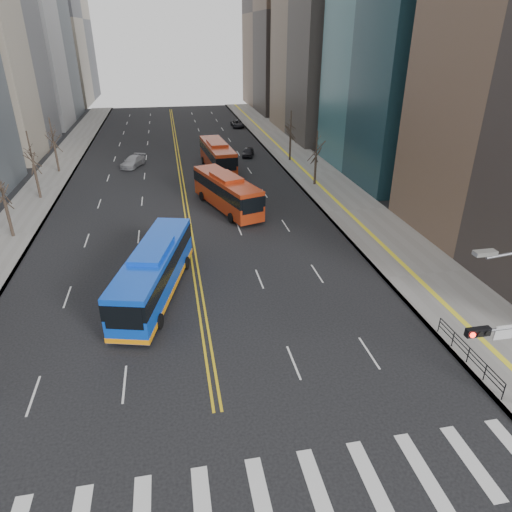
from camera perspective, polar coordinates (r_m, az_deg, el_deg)
The scene contains 13 objects.
ground at distance 20.80m, azimuth -2.99°, elevation -28.60°, with size 220.00×220.00×0.00m, color black.
sidewalk_right at distance 62.30m, azimuth 7.25°, elevation 10.27°, with size 7.00×130.00×0.15m, color gray.
sidewalk_left at distance 61.29m, azimuth -24.99°, elevation 7.75°, with size 5.00×130.00×0.15m, color gray.
crosswalk at distance 20.80m, azimuth -2.99°, elevation -28.59°, with size 26.70×4.00×0.01m.
centerline at distance 69.06m, azimuth -9.65°, elevation 11.63°, with size 0.55×100.00×0.01m.
pedestrian_railing at distance 28.76m, azimuth 25.05°, elevation -10.87°, with size 0.06×6.06×1.02m.
street_trees at distance 48.38m, azimuth -17.78°, elevation 10.49°, with size 35.20×47.20×7.60m.
blue_bus at distance 32.80m, azimuth -12.62°, elevation -1.78°, with size 5.94×13.02×3.70m.
red_bus_near at distance 48.37m, azimuth -3.68°, elevation 8.19°, with size 6.12×12.00×3.70m.
red_bus_far at distance 63.11m, azimuth -4.84°, elevation 12.52°, with size 3.80×12.36×3.83m.
car_dark_mid at distance 70.73m, azimuth -1.00°, elevation 12.87°, with size 1.53×3.80×1.29m, color black.
car_silver at distance 67.15m, azimuth -15.14°, elevation 11.32°, with size 2.01×4.95×1.44m, color #A7A8AD.
car_dark_far at distance 93.80m, azimuth -2.34°, elevation 16.19°, with size 2.20×4.77×1.32m, color black.
Camera 1 is at (-1.32, -11.92, 17.00)m, focal length 32.00 mm.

